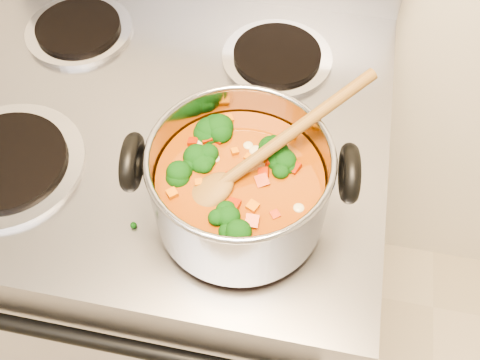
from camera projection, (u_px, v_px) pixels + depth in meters
name	position (u px, v px, depth m)	size (l,w,h in m)	color
electric_range	(180.00, 239.00, 1.22)	(0.75, 0.67, 1.08)	gray
stockpot	(240.00, 186.00, 0.67)	(0.29, 0.23, 0.14)	#97989F
wooden_spoon	(251.00, 162.00, 0.65)	(0.22, 0.21, 0.10)	brown
cooktop_crumbs	(341.00, 185.00, 0.76)	(0.07, 0.28, 0.01)	black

